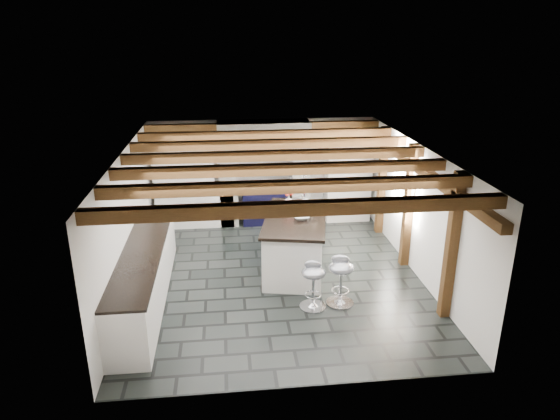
{
  "coord_description": "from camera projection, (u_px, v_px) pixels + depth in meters",
  "views": [
    {
      "loc": [
        -0.84,
        -7.99,
        4.17
      ],
      "look_at": [
        0.1,
        0.4,
        1.1
      ],
      "focal_mm": 32.0,
      "sensor_mm": 36.0,
      "label": 1
    }
  ],
  "objects": [
    {
      "name": "room_shell",
      "position": [
        239.0,
        196.0,
        9.87
      ],
      "size": [
        6.0,
        6.03,
        6.0
      ],
      "color": "white",
      "rests_on": "ground"
    },
    {
      "name": "range_cooker",
      "position": [
        264.0,
        202.0,
        11.32
      ],
      "size": [
        1.0,
        0.63,
        0.99
      ],
      "color": "black",
      "rests_on": "ground"
    },
    {
      "name": "ground",
      "position": [
        277.0,
        275.0,
        8.97
      ],
      "size": [
        6.0,
        6.0,
        0.0
      ],
      "primitive_type": "plane",
      "color": "black",
      "rests_on": "ground"
    },
    {
      "name": "bar_stool_far",
      "position": [
        313.0,
        280.0,
        7.78
      ],
      "size": [
        0.47,
        0.47,
        0.78
      ],
      "rotation": [
        0.0,
        0.0,
        -0.25
      ],
      "color": "silver",
      "rests_on": "ground"
    },
    {
      "name": "kitchen_island",
      "position": [
        295.0,
        242.0,
        9.07
      ],
      "size": [
        1.46,
        2.23,
        1.36
      ],
      "rotation": [
        0.0,
        0.0,
        -0.2
      ],
      "color": "white",
      "rests_on": "ground"
    },
    {
      "name": "bar_stool_near",
      "position": [
        341.0,
        275.0,
        7.88
      ],
      "size": [
        0.5,
        0.5,
        0.82
      ],
      "rotation": [
        0.0,
        0.0,
        -0.3
      ],
      "color": "silver",
      "rests_on": "ground"
    }
  ]
}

